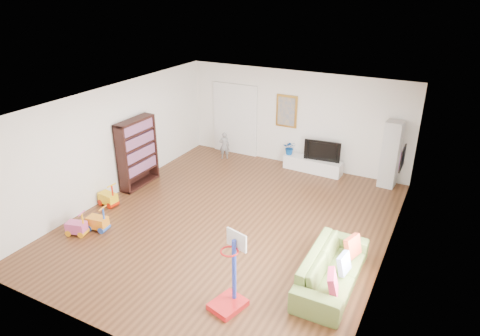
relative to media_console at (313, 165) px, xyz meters
The scene contains 25 objects.
floor 3.53m from the media_console, 101.40° to the right, with size 6.50×7.50×0.00m, color brown.
ceiling 4.33m from the media_console, 101.40° to the right, with size 6.50×7.50×0.00m, color white.
wall_back 1.38m from the media_console, 157.26° to the left, with size 6.50×0.00×2.70m, color white.
wall_front 7.33m from the media_console, 95.53° to the right, with size 6.50×0.00×2.70m, color white.
wall_left 5.37m from the media_console, 138.78° to the right, with size 0.00×7.50×2.70m, color silver.
wall_right 4.45m from the media_console, 53.56° to the right, with size 0.00×7.50×2.70m, color white.
navy_accent 3.66m from the media_console, 39.04° to the right, with size 0.01×3.20×1.70m, color black.
olive_wainscot 3.28m from the media_console, 39.04° to the right, with size 0.01×3.20×1.00m, color brown.
doorway 2.75m from the media_console, behind, with size 1.45×0.06×2.10m, color white.
painting_back 1.68m from the media_console, 165.09° to the left, with size 0.62×0.06×0.92m, color gold.
artwork_right 3.38m from the media_console, 36.92° to the right, with size 0.04×0.56×0.46m, color #7F3F8C.
media_console is the anchor object (origin of this frame).
tall_cabinet 2.12m from the media_console, ahead, with size 0.41×0.41×1.75m, color silver.
bookshelf 4.78m from the media_console, 142.27° to the right, with size 0.32×1.22×1.78m, color black.
sofa 4.87m from the media_console, 67.42° to the right, with size 2.13×0.83×0.62m, color olive.
basketball_hoop 5.91m from the media_console, 84.68° to the right, with size 0.47×0.57×1.37m, color red.
ride_on_yellow 5.53m from the media_console, 131.52° to the right, with size 0.44×0.27×0.58m, color yellow.
ride_on_orange 5.94m from the media_console, 121.23° to the right, with size 0.43×0.27×0.57m, color orange.
ride_on_pink 6.37m from the media_console, 121.62° to the right, with size 0.41×0.25×0.54m, color #CE4F90.
child 2.68m from the media_console, behind, with size 0.30×0.20×0.83m, color gray.
tv 0.54m from the media_console, 15.37° to the left, with size 0.99×0.13×0.57m, color black.
vase_plant 0.80m from the media_console, behind, with size 0.36×0.31×0.40m, color #094496.
pillow_left 5.51m from the media_console, 68.17° to the right, with size 0.10×0.40×0.40m, color #C52F58.
pillow_center 4.95m from the media_console, 65.38° to the right, with size 0.09×0.34×0.34m, color white.
pillow_right 4.44m from the media_console, 62.22° to the right, with size 0.10×0.38×0.38m, color #B83E24.
Camera 1 is at (3.97, -7.19, 4.93)m, focal length 32.00 mm.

